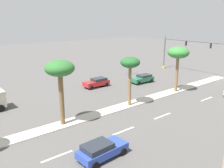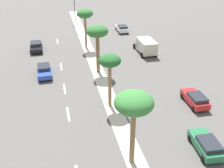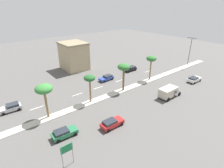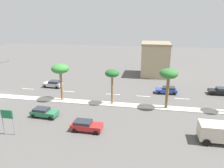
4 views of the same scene
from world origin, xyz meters
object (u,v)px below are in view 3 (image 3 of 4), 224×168
at_px(palm_tree_left, 90,79).
at_px(palm_tree_inboard, 124,68).
at_px(street_lamp_near, 190,49).
at_px(directional_road_sign, 67,151).
at_px(sedan_silver_front, 11,107).
at_px(commercial_building, 74,56).
at_px(palm_tree_near, 151,59).
at_px(sedan_black_leading, 130,68).
at_px(box_truck, 169,92).
at_px(sedan_red_inboard, 112,123).
at_px(sedan_white_center, 194,79).
at_px(sedan_blue_right, 107,78).
at_px(palm_tree_center, 44,90).
at_px(sedan_green_far, 64,133).

height_order(palm_tree_left, palm_tree_inboard, palm_tree_inboard).
height_order(palm_tree_inboard, street_lamp_near, street_lamp_near).
relative_size(directional_road_sign, sedan_silver_front, 0.84).
bearing_deg(street_lamp_near, commercial_building, -124.17).
relative_size(palm_tree_left, palm_tree_near, 0.92).
distance_m(palm_tree_left, palm_tree_near, 19.52).
xyz_separation_m(sedan_black_leading, sedan_silver_front, (1.69, -34.71, 0.03)).
bearing_deg(box_truck, palm_tree_inboard, -147.07).
distance_m(directional_road_sign, palm_tree_inboard, 24.19).
xyz_separation_m(sedan_red_inboard, sedan_white_center, (-1.14, 29.64, 0.00)).
bearing_deg(palm_tree_near, sedan_black_leading, 174.62).
bearing_deg(palm_tree_near, sedan_blue_right, -126.75).
bearing_deg(directional_road_sign, palm_tree_inboard, 120.27).
distance_m(commercial_building, sedan_black_leading, 18.42).
distance_m(sedan_white_center, sedan_silver_front, 44.93).
relative_size(directional_road_sign, sedan_red_inboard, 0.83).
relative_size(palm_tree_inboard, sedan_white_center, 1.62).
height_order(commercial_building, street_lamp_near, street_lamp_near).
bearing_deg(sedan_blue_right, palm_tree_left, -53.60).
distance_m(commercial_building, palm_tree_near, 24.50).
distance_m(palm_tree_left, palm_tree_inboard, 9.29).
bearing_deg(palm_tree_center, directional_road_sign, -9.19).
bearing_deg(sedan_silver_front, sedan_blue_right, 90.91).
bearing_deg(directional_road_sign, box_truck, 96.50).
bearing_deg(sedan_silver_front, sedan_black_leading, 92.80).
bearing_deg(palm_tree_inboard, palm_tree_near, 91.87).
relative_size(directional_road_sign, street_lamp_near, 0.37).
bearing_deg(commercial_building, sedan_silver_front, -56.55).
relative_size(sedan_white_center, box_truck, 0.75).
bearing_deg(street_lamp_near, palm_tree_left, -89.98).
xyz_separation_m(palm_tree_inboard, sedan_blue_right, (-7.54, 0.58, -5.05)).
bearing_deg(palm_tree_left, box_truck, 58.36).
relative_size(palm_tree_center, sedan_green_far, 1.61).
distance_m(commercial_building, sedan_blue_right, 14.73).
bearing_deg(box_truck, palm_tree_left, -121.64).
height_order(sedan_red_inboard, sedan_blue_right, sedan_red_inboard).
bearing_deg(palm_tree_near, sedan_red_inboard, -65.55).
bearing_deg(palm_tree_left, sedan_silver_front, -115.54).
xyz_separation_m(sedan_red_inboard, sedan_blue_right, (-16.91, 11.68, -0.01)).
bearing_deg(box_truck, palm_tree_near, 155.04).
height_order(palm_tree_center, sedan_silver_front, palm_tree_center).
xyz_separation_m(palm_tree_inboard, palm_tree_near, (-0.33, 10.23, 0.10)).
bearing_deg(directional_road_sign, sedan_white_center, 95.61).
distance_m(commercial_building, sedan_silver_front, 26.54).
relative_size(palm_tree_center, palm_tree_left, 1.09).
relative_size(street_lamp_near, sedan_blue_right, 2.21).
bearing_deg(sedan_silver_front, palm_tree_inboard, 73.18).
relative_size(sedan_red_inboard, sedan_silver_front, 1.02).
xyz_separation_m(palm_tree_near, sedan_red_inboard, (9.70, -21.34, -5.14)).
distance_m(directional_road_sign, sedan_green_far, 6.16).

